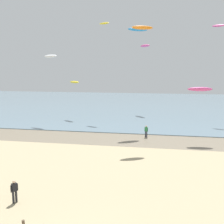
% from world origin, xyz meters
% --- Properties ---
extents(wet_sand_strip, '(120.00, 6.92, 0.01)m').
position_xyz_m(wet_sand_strip, '(0.00, 24.74, 0.00)').
color(wet_sand_strip, '#7A6D59').
rests_on(wet_sand_strip, ground).
extents(sea, '(160.00, 70.00, 0.10)m').
position_xyz_m(sea, '(0.00, 63.20, 0.05)').
color(sea, slate).
rests_on(sea, ground).
extents(person_nearest_camera, '(0.38, 0.49, 1.71)m').
position_xyz_m(person_nearest_camera, '(-5.56, 5.39, 0.92)').
color(person_nearest_camera, '#232328').
rests_on(person_nearest_camera, ground).
extents(person_by_waterline, '(0.49, 0.38, 1.71)m').
position_xyz_m(person_by_waterline, '(2.58, 26.58, 0.92)').
color(person_by_waterline, '#383842').
rests_on(person_by_waterline, ground).
extents(kite_aloft_0, '(2.92, 2.07, 0.53)m').
position_xyz_m(kite_aloft_0, '(2.02, 23.73, 14.63)').
color(kite_aloft_0, orange).
extents(kite_aloft_2, '(2.54, 1.84, 0.66)m').
position_xyz_m(kite_aloft_2, '(14.23, 41.67, 17.20)').
color(kite_aloft_2, '#E54C99').
extents(kite_aloft_3, '(3.28, 1.42, 0.78)m').
position_xyz_m(kite_aloft_3, '(9.48, 25.61, 6.98)').
color(kite_aloft_3, '#E54C99').
extents(kite_aloft_4, '(2.85, 3.28, 0.56)m').
position_xyz_m(kite_aloft_4, '(0.69, 49.79, 14.55)').
color(kite_aloft_4, '#E54C99').
extents(kite_aloft_5, '(2.35, 1.62, 0.52)m').
position_xyz_m(kite_aloft_5, '(-6.32, 40.37, 17.97)').
color(kite_aloft_5, yellow).
extents(kite_aloft_6, '(3.24, 2.51, 0.51)m').
position_xyz_m(kite_aloft_6, '(0.77, 31.08, 15.44)').
color(kite_aloft_6, '#2384D1').
extents(kite_aloft_7, '(2.97, 1.93, 0.81)m').
position_xyz_m(kite_aloft_7, '(-14.69, 34.45, 11.78)').
color(kite_aloft_7, white).
extents(kite_aloft_9, '(2.68, 2.35, 0.44)m').
position_xyz_m(kite_aloft_9, '(-11.93, 39.11, 7.10)').
color(kite_aloft_9, yellow).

